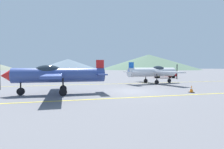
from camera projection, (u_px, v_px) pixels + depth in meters
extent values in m
plane|color=slate|center=(131.00, 91.00, 15.50)|extent=(400.00, 400.00, 0.00)
cube|color=yellow|center=(147.00, 97.00, 12.57)|extent=(80.00, 0.16, 0.01)
cube|color=yellow|center=(110.00, 84.00, 22.26)|extent=(80.00, 0.16, 0.01)
cylinder|color=#33478C|center=(60.00, 75.00, 13.91)|extent=(6.77, 1.19, 1.09)
cone|color=red|center=(6.00, 76.00, 12.97)|extent=(0.71, 0.94, 0.93)
cube|color=black|center=(0.00, 76.00, 12.87)|extent=(0.04, 0.12, 1.99)
ellipsoid|color=#1E2833|center=(48.00, 71.00, 13.68)|extent=(2.00, 0.92, 0.89)
cube|color=#33478C|center=(55.00, 75.00, 13.81)|extent=(1.22, 8.76, 0.16)
cube|color=#33478C|center=(100.00, 74.00, 14.69)|extent=(0.73, 2.59, 0.10)
cube|color=red|center=(100.00, 67.00, 14.67)|extent=(0.63, 0.13, 1.19)
cylinder|color=black|center=(21.00, 85.00, 13.24)|extent=(0.10, 0.10, 1.00)
cylinder|color=black|center=(21.00, 92.00, 13.26)|extent=(0.56, 0.13, 0.56)
cylinder|color=black|center=(63.00, 83.00, 15.05)|extent=(0.10, 0.10, 1.00)
cylinder|color=black|center=(63.00, 89.00, 15.07)|extent=(0.56, 0.13, 0.56)
cylinder|color=black|center=(63.00, 85.00, 12.93)|extent=(0.10, 0.10, 1.00)
cylinder|color=black|center=(63.00, 92.00, 12.95)|extent=(0.56, 0.13, 0.56)
cylinder|color=silver|center=(152.00, 72.00, 22.66)|extent=(6.84, 2.31, 1.09)
cone|color=blue|center=(175.00, 72.00, 24.29)|extent=(0.85, 1.04, 0.93)
cube|color=black|center=(177.00, 72.00, 24.46)|extent=(0.06, 0.12, 1.99)
ellipsoid|color=#1E2833|center=(158.00, 69.00, 23.03)|extent=(2.12, 1.24, 0.89)
cube|color=silver|center=(155.00, 72.00, 22.83)|extent=(2.68, 8.80, 0.16)
cube|color=silver|center=(131.00, 72.00, 21.30)|extent=(1.16, 2.67, 0.10)
cube|color=blue|center=(131.00, 67.00, 21.28)|extent=(0.64, 0.23, 1.19)
cylinder|color=black|center=(169.00, 77.00, 23.90)|extent=(0.10, 0.10, 1.00)
cylinder|color=black|center=(169.00, 81.00, 23.92)|extent=(0.57, 0.22, 0.56)
cylinder|color=black|center=(157.00, 78.00, 21.61)|extent=(0.10, 0.10, 1.00)
cylinder|color=black|center=(157.00, 82.00, 21.63)|extent=(0.57, 0.22, 0.56)
cylinder|color=black|center=(146.00, 77.00, 23.58)|extent=(0.10, 0.10, 1.00)
cylinder|color=black|center=(146.00, 81.00, 23.60)|extent=(0.57, 0.22, 0.56)
cube|color=red|center=(164.00, 74.00, 34.99)|extent=(4.59, 2.71, 0.75)
cube|color=black|center=(165.00, 71.00, 34.97)|extent=(2.70, 2.08, 0.55)
cylinder|color=black|center=(156.00, 76.00, 35.84)|extent=(0.67, 0.36, 0.64)
cylinder|color=black|center=(158.00, 76.00, 34.04)|extent=(0.67, 0.36, 0.64)
cylinder|color=black|center=(170.00, 76.00, 35.96)|extent=(0.67, 0.36, 0.64)
cylinder|color=black|center=(173.00, 76.00, 34.17)|extent=(0.67, 0.36, 0.64)
cube|color=black|center=(191.00, 92.00, 14.73)|extent=(0.36, 0.36, 0.04)
cone|color=orange|center=(191.00, 89.00, 14.71)|extent=(0.29, 0.29, 0.55)
cylinder|color=white|center=(191.00, 88.00, 14.71)|extent=(0.20, 0.20, 0.08)
cone|color=slate|center=(68.00, 64.00, 151.60)|extent=(52.21, 52.21, 8.90)
cone|color=#4C6651|center=(149.00, 62.00, 157.92)|extent=(85.17, 85.17, 13.08)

